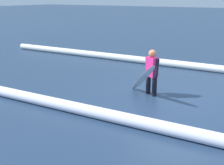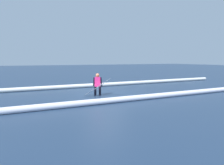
# 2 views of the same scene
# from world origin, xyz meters

# --- Properties ---
(ground_plane) EXTENTS (134.05, 134.05, 0.00)m
(ground_plane) POSITION_xyz_m (0.00, 0.00, 0.00)
(ground_plane) COLOR navy
(surfer) EXTENTS (0.48, 0.38, 1.33)m
(surfer) POSITION_xyz_m (0.59, 0.19, 0.73)
(surfer) COLOR black
(surfer) RESTS_ON ground_plane
(surfboard) EXTENTS (1.41, 1.36, 1.12)m
(surfboard) POSITION_xyz_m (0.73, 0.48, 0.55)
(surfboard) COLOR white
(surfboard) RESTS_ON ground_plane
(wave_crest_foreground) EXTENTS (23.35, 0.46, 0.29)m
(wave_crest_foreground) POSITION_xyz_m (-1.59, -3.68, 0.14)
(wave_crest_foreground) COLOR white
(wave_crest_foreground) RESTS_ON ground_plane
(wave_crest_midground) EXTENTS (14.94, 0.45, 0.29)m
(wave_crest_midground) POSITION_xyz_m (-0.43, 2.56, 0.14)
(wave_crest_midground) COLOR white
(wave_crest_midground) RESTS_ON ground_plane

